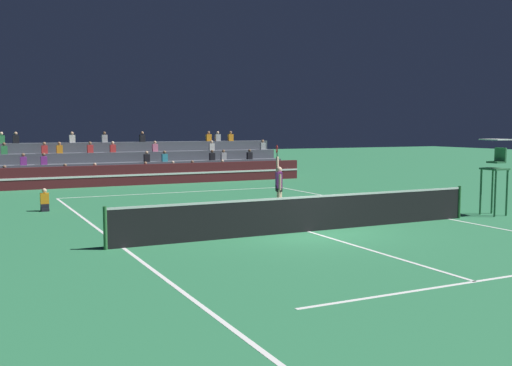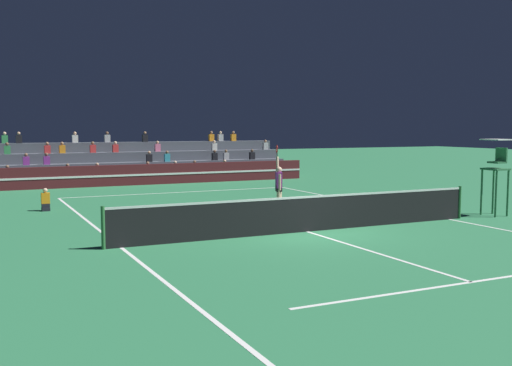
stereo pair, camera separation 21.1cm
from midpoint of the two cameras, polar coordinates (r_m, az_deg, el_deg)
ground_plane at (r=17.80m, az=5.23°, el=-4.64°), size 120.00×120.00×0.00m
court_lines at (r=17.80m, az=5.23°, el=-4.63°), size 11.10×23.90×0.01m
tennis_net at (r=17.72m, az=5.24°, el=-2.91°), size 12.00×0.10×1.10m
sponsor_banner_wall at (r=32.74m, az=-9.56°, el=0.83°), size 18.00×0.26×1.10m
bleacher_stand at (r=35.77m, az=-10.98°, el=1.64°), size 17.82×3.80×2.83m
umpire_chair at (r=22.44m, az=22.17°, el=1.47°), size 0.76×0.84×2.67m
ball_kid_courtside at (r=23.36m, az=-19.16°, el=-1.71°), size 0.30×0.36×0.84m
tennis_player at (r=20.96m, az=2.48°, el=-0.39°), size 0.47×0.91×2.49m
tennis_ball at (r=20.55m, az=9.05°, el=-3.25°), size 0.07×0.07×0.07m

